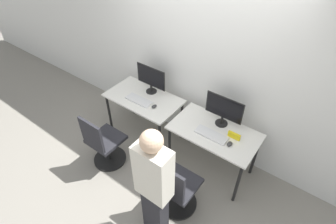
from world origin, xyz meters
TOP-DOWN VIEW (x-y plane):
  - ground_plane at (0.00, 0.00)m, footprint 20.00×20.00m
  - wall_back at (0.00, 0.78)m, footprint 12.00×0.05m
  - desk_left at (-0.60, 0.33)m, footprint 1.13×0.65m
  - monitor_left at (-0.60, 0.52)m, footprint 0.51×0.17m
  - keyboard_left at (-0.60, 0.22)m, footprint 0.42×0.16m
  - mouse_left at (-0.33, 0.24)m, footprint 0.06×0.09m
  - office_chair_left at (-0.67, -0.48)m, footprint 0.48×0.48m
  - desk_right at (0.60, 0.33)m, footprint 1.13×0.65m
  - monitor_right at (0.60, 0.51)m, footprint 0.51×0.17m
  - keyboard_right at (0.60, 0.23)m, footprint 0.42×0.16m
  - mouse_right at (0.86, 0.22)m, footprint 0.06×0.09m
  - office_chair_right at (0.57, -0.47)m, footprint 0.48×0.48m
  - person_right at (0.54, -0.84)m, footprint 0.36×0.21m
  - placard_right at (0.85, 0.36)m, footprint 0.16×0.03m

SIDE VIEW (x-z plane):
  - ground_plane at x=0.00m, z-range 0.00..0.00m
  - office_chair_left at x=-0.67m, z-range -0.08..0.82m
  - office_chair_right at x=0.57m, z-range -0.08..0.82m
  - desk_left at x=-0.60m, z-range 0.29..1.03m
  - desk_right at x=0.60m, z-range 0.29..1.03m
  - keyboard_left at x=-0.60m, z-range 0.74..0.76m
  - keyboard_right at x=0.60m, z-range 0.74..0.76m
  - mouse_left at x=-0.33m, z-range 0.74..0.78m
  - mouse_right at x=0.86m, z-range 0.74..0.78m
  - placard_right at x=0.85m, z-range 0.74..0.82m
  - person_right at x=0.54m, z-range 0.07..1.68m
  - monitor_left at x=-0.60m, z-range 0.77..1.20m
  - monitor_right at x=0.60m, z-range 0.77..1.20m
  - wall_back at x=0.00m, z-range 0.00..2.80m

